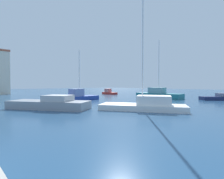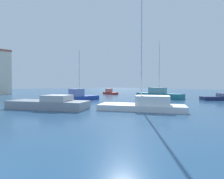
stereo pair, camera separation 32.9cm
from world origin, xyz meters
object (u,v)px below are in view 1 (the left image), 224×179
sailboat_blue_distant_north (79,97)px  motorboat_grey_inner_mooring (50,104)px  sailboat_teal_distant_east (158,94)px  motorboat_red_center_channel (109,92)px  motorboat_navy_near_pier (221,98)px  sailboat_white_far_left (146,104)px

sailboat_blue_distant_north → motorboat_grey_inner_mooring: bearing=-139.4°
sailboat_teal_distant_east → motorboat_red_center_channel: bearing=83.7°
sailboat_blue_distant_north → motorboat_navy_near_pier: (17.30, -14.66, -0.24)m
sailboat_white_far_left → sailboat_teal_distant_east: sailboat_white_far_left is taller
sailboat_blue_distant_north → motorboat_red_center_channel: size_ratio=1.70×
motorboat_grey_inner_mooring → motorboat_navy_near_pier: 25.91m
motorboat_grey_inner_mooring → motorboat_navy_near_pier: size_ratio=1.46×
sailboat_teal_distant_east → motorboat_navy_near_pier: 9.82m
sailboat_blue_distant_north → motorboat_grey_inner_mooring: sailboat_blue_distant_north is taller
sailboat_white_far_left → motorboat_red_center_channel: sailboat_white_far_left is taller
sailboat_white_far_left → sailboat_blue_distant_north: (0.64, 13.37, 0.05)m
sailboat_white_far_left → motorboat_grey_inner_mooring: bearing=132.1°
sailboat_white_far_left → motorboat_grey_inner_mooring: size_ratio=1.42×
sailboat_white_far_left → motorboat_red_center_channel: bearing=56.0°
sailboat_white_far_left → motorboat_grey_inner_mooring: sailboat_white_far_left is taller
sailboat_blue_distant_north → motorboat_grey_inner_mooring: 9.45m
sailboat_white_far_left → sailboat_blue_distant_north: 13.38m
motorboat_grey_inner_mooring → sailboat_teal_distant_east: 20.44m
sailboat_white_far_left → motorboat_red_center_channel: (15.62, 23.18, -0.06)m
sailboat_teal_distant_east → motorboat_red_center_channel: (1.71, 15.53, -0.20)m
sailboat_blue_distant_north → motorboat_navy_near_pier: size_ratio=1.36×
sailboat_blue_distant_north → motorboat_navy_near_pier: sailboat_blue_distant_north is taller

